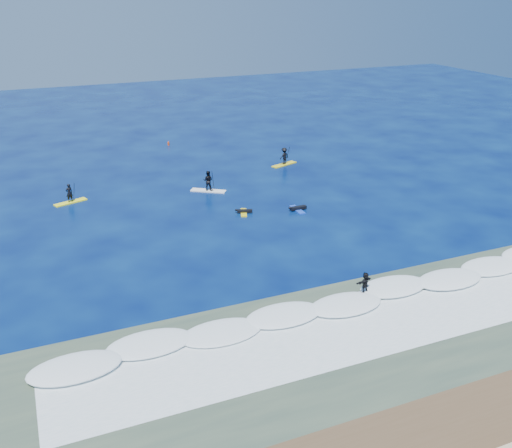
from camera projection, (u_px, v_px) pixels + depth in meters
name	position (u px, v px, depth m)	size (l,w,h in m)	color
ground	(263.00, 244.00, 43.30)	(160.00, 160.00, 0.00)	#030C3F
wet_sand_strip	(457.00, 434.00, 25.04)	(90.00, 5.00, 0.08)	#4D3924
shallow_water	(364.00, 343.00, 31.41)	(90.00, 13.00, 0.01)	#324438
breaking_wave	(328.00, 308.00, 34.81)	(40.00, 6.00, 0.30)	white
whitewater	(354.00, 333.00, 32.26)	(34.00, 5.00, 0.02)	silver
sup_paddler_left	(70.00, 196.00, 51.14)	(3.02, 1.65, 2.07)	#FFFB1B
sup_paddler_center	(208.00, 182.00, 53.89)	(3.24, 2.56, 2.34)	white
sup_paddler_right	(284.00, 157.00, 61.72)	(3.25, 1.84, 2.23)	yellow
prone_paddler_near	(244.00, 212.00, 49.01)	(1.48, 1.95, 0.40)	yellow
prone_paddler_far	(297.00, 209.00, 49.63)	(1.68, 2.12, 0.44)	blue
wave_surfer	(365.00, 284.00, 35.82)	(2.14, 1.10, 1.49)	silver
marker_buoy	(168.00, 143.00, 69.39)	(0.25, 0.25, 0.59)	red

